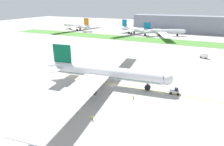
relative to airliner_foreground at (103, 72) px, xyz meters
The scene contains 13 objects.
ground_plane 6.62m from the airliner_foreground, ahead, with size 600.00×600.00×0.00m, color #ADAAA5.
apron_taxi_line 6.94m from the airliner_foreground, 29.06° to the left, with size 280.00×0.36×0.01m, color yellow.
grass_median_strip 105.69m from the airliner_foreground, 87.87° to the left, with size 320.00×24.00×0.10m, color #4C8438.
airliner_foreground is the anchor object (origin of this frame).
pushback_tug 28.90m from the airliner_foreground, ahead, with size 5.54×2.74×2.29m.
ground_crew_wingwalker_port 23.96m from the airliner_foreground, 83.70° to the right, with size 0.49×0.46×1.65m.
ground_crew_marshaller_front 18.31m from the airliner_foreground, 26.95° to the right, with size 0.52×0.41×1.64m.
ground_crew_wingwalker_starboard 26.57m from the airliner_foreground, 70.39° to the right, with size 0.42×0.52×1.66m.
service_truck_baggage_loader 71.61m from the airliner_foreground, 57.68° to the left, with size 4.82×3.30×3.07m.
parked_airliner_far_left 166.00m from the airliner_foreground, 127.40° to the left, with size 46.72×75.65×14.77m.
parked_airliner_far_centre 133.38m from the airliner_foreground, 102.52° to the left, with size 40.59×65.51×14.25m.
parked_airliner_far_right 131.87m from the airliner_foreground, 90.23° to the left, with size 42.76×70.56×13.17m.
terminal_building 168.93m from the airliner_foreground, 80.08° to the left, with size 135.45×20.00×18.00m, color gray.
Camera 1 is at (29.93, -67.02, 32.56)m, focal length 31.13 mm.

